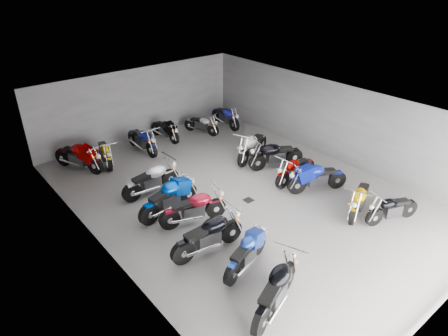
% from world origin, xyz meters
% --- Properties ---
extents(ground, '(14.00, 14.00, 0.00)m').
position_xyz_m(ground, '(0.00, 0.00, 0.00)').
color(ground, gray).
rests_on(ground, ground).
extents(wall_back, '(10.00, 0.10, 3.20)m').
position_xyz_m(wall_back, '(0.00, 7.00, 1.60)').
color(wall_back, gray).
rests_on(wall_back, ground).
extents(wall_left, '(0.10, 14.00, 3.20)m').
position_xyz_m(wall_left, '(-5.00, 0.00, 1.60)').
color(wall_left, gray).
rests_on(wall_left, ground).
extents(wall_right, '(0.10, 14.00, 3.20)m').
position_xyz_m(wall_right, '(5.00, 0.00, 1.60)').
color(wall_right, gray).
rests_on(wall_right, ground).
extents(ceiling, '(10.00, 14.00, 0.04)m').
position_xyz_m(ceiling, '(0.00, 0.00, 3.22)').
color(ceiling, black).
rests_on(ceiling, wall_back).
extents(drain_grate, '(0.32, 0.32, 0.01)m').
position_xyz_m(drain_grate, '(0.00, -0.50, 0.01)').
color(drain_grate, black).
rests_on(drain_grate, ground).
extents(motorcycle_left_a, '(2.23, 0.97, 1.02)m').
position_xyz_m(motorcycle_left_a, '(-2.79, -4.46, 0.56)').
color(motorcycle_left_a, black).
rests_on(motorcycle_left_a, ground).
extents(motorcycle_left_b, '(2.02, 0.75, 0.91)m').
position_xyz_m(motorcycle_left_b, '(-2.35, -2.96, 0.50)').
color(motorcycle_left_b, black).
rests_on(motorcycle_left_b, ground).
extents(motorcycle_left_c, '(2.36, 0.50, 1.04)m').
position_xyz_m(motorcycle_left_c, '(-2.74, -1.79, 0.57)').
color(motorcycle_left_c, black).
rests_on(motorcycle_left_c, ground).
extents(motorcycle_left_d, '(2.18, 0.73, 0.98)m').
position_xyz_m(motorcycle_left_d, '(-2.23, -0.37, 0.53)').
color(motorcycle_left_d, black).
rests_on(motorcycle_left_d, ground).
extents(motorcycle_left_e, '(2.39, 0.57, 1.05)m').
position_xyz_m(motorcycle_left_e, '(-2.51, 0.60, 0.57)').
color(motorcycle_left_e, black).
rests_on(motorcycle_left_e, ground).
extents(motorcycle_left_f, '(2.27, 0.45, 1.00)m').
position_xyz_m(motorcycle_left_f, '(-2.33, 2.05, 0.54)').
color(motorcycle_left_f, black).
rests_on(motorcycle_left_f, ground).
extents(motorcycle_right_a, '(1.91, 0.76, 0.87)m').
position_xyz_m(motorcycle_right_a, '(2.65, -4.29, 0.47)').
color(motorcycle_right_a, black).
rests_on(motorcycle_right_a, ground).
extents(motorcycle_right_b, '(2.11, 0.94, 0.97)m').
position_xyz_m(motorcycle_right_b, '(2.28, -3.35, 0.53)').
color(motorcycle_right_b, black).
rests_on(motorcycle_right_b, ground).
extents(motorcycle_right_c, '(2.12, 1.08, 1.00)m').
position_xyz_m(motorcycle_right_c, '(2.31, -1.56, 0.54)').
color(motorcycle_right_c, black).
rests_on(motorcycle_right_c, ground).
extents(motorcycle_right_d, '(2.15, 0.44, 0.94)m').
position_xyz_m(motorcycle_right_d, '(2.23, -0.63, 0.51)').
color(motorcycle_right_d, black).
rests_on(motorcycle_right_d, ground).
extents(motorcycle_right_e, '(2.22, 0.98, 1.02)m').
position_xyz_m(motorcycle_right_e, '(2.49, 0.65, 0.56)').
color(motorcycle_right_e, black).
rests_on(motorcycle_right_e, ground).
extents(motorcycle_right_f, '(2.30, 0.98, 1.05)m').
position_xyz_m(motorcycle_right_f, '(2.34, 1.84, 0.58)').
color(motorcycle_right_f, black).
rests_on(motorcycle_right_f, ground).
extents(motorcycle_back_a, '(1.14, 2.24, 1.05)m').
position_xyz_m(motorcycle_back_a, '(-3.62, 5.45, 0.57)').
color(motorcycle_back_a, black).
rests_on(motorcycle_back_a, ground).
extents(motorcycle_back_b, '(0.64, 2.08, 0.92)m').
position_xyz_m(motorcycle_back_b, '(-2.60, 5.30, 0.50)').
color(motorcycle_back_b, black).
rests_on(motorcycle_back_b, ground).
extents(motorcycle_back_c, '(0.45, 2.29, 1.01)m').
position_xyz_m(motorcycle_back_c, '(-0.85, 5.37, 0.55)').
color(motorcycle_back_c, black).
rests_on(motorcycle_back_c, ground).
extents(motorcycle_back_d, '(0.43, 2.04, 0.89)m').
position_xyz_m(motorcycle_back_d, '(0.61, 5.86, 0.49)').
color(motorcycle_back_d, black).
rests_on(motorcycle_back_d, ground).
extents(motorcycle_back_e, '(0.75, 1.86, 0.85)m').
position_xyz_m(motorcycle_back_e, '(2.36, 5.38, 0.46)').
color(motorcycle_back_e, black).
rests_on(motorcycle_back_e, ground).
extents(motorcycle_back_f, '(0.47, 2.20, 0.96)m').
position_xyz_m(motorcycle_back_f, '(3.82, 5.35, 0.53)').
color(motorcycle_back_f, black).
rests_on(motorcycle_back_f, ground).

